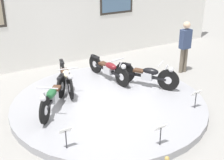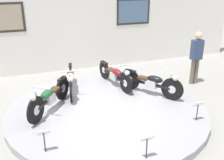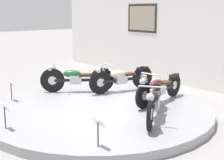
{
  "view_description": "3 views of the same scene",
  "coord_description": "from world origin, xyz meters",
  "px_view_note": "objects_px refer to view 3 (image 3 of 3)",
  "views": [
    {
      "loc": [
        -3.56,
        -6.57,
        4.14
      ],
      "look_at": [
        0.1,
        0.0,
        0.79
      ],
      "focal_mm": 50.0,
      "sensor_mm": 36.0,
      "label": 1
    },
    {
      "loc": [
        -2.0,
        -5.88,
        3.39
      ],
      "look_at": [
        0.14,
        0.01,
        0.91
      ],
      "focal_mm": 42.0,
      "sensor_mm": 36.0,
      "label": 2
    },
    {
      "loc": [
        5.59,
        -4.3,
        2.38
      ],
      "look_at": [
        0.19,
        0.22,
        0.8
      ],
      "focal_mm": 50.0,
      "sensor_mm": 36.0,
      "label": 3
    }
  ],
  "objects_px": {
    "info_placard_front_left": "(11,86)",
    "info_placard_front_centre": "(4,110)",
    "motorcycle_black": "(154,101)",
    "info_placard_front_right": "(98,126)",
    "motorcycle_cream": "(121,78)",
    "motorcycle_maroon": "(159,88)",
    "motorcycle_green": "(76,78)"
  },
  "relations": [
    {
      "from": "info_placard_front_left",
      "to": "info_placard_front_right",
      "type": "distance_m",
      "value": 3.55
    },
    {
      "from": "motorcycle_cream",
      "to": "motorcycle_black",
      "type": "xyz_separation_m",
      "value": [
        2.15,
        -0.99,
        -0.0
      ]
    },
    {
      "from": "motorcycle_black",
      "to": "info_placard_front_centre",
      "type": "bearing_deg",
      "value": -119.54
    },
    {
      "from": "info_placard_front_left",
      "to": "info_placard_front_centre",
      "type": "xyz_separation_m",
      "value": [
        1.77,
        -0.86,
        0.0
      ]
    },
    {
      "from": "info_placard_front_right",
      "to": "motorcycle_cream",
      "type": "bearing_deg",
      "value": 132.62
    },
    {
      "from": "motorcycle_green",
      "to": "info_placard_front_centre",
      "type": "height_order",
      "value": "motorcycle_green"
    },
    {
      "from": "motorcycle_black",
      "to": "info_placard_front_right",
      "type": "xyz_separation_m",
      "value": [
        0.33,
        -1.7,
        -0.02
      ]
    },
    {
      "from": "motorcycle_maroon",
      "to": "info_placard_front_left",
      "type": "distance_m",
      "value": 3.65
    },
    {
      "from": "motorcycle_green",
      "to": "info_placard_front_left",
      "type": "distance_m",
      "value": 1.73
    },
    {
      "from": "motorcycle_cream",
      "to": "motorcycle_maroon",
      "type": "bearing_deg",
      "value": -0.11
    },
    {
      "from": "info_placard_front_left",
      "to": "motorcycle_cream",
      "type": "bearing_deg",
      "value": 68.22
    },
    {
      "from": "motorcycle_green",
      "to": "motorcycle_maroon",
      "type": "bearing_deg",
      "value": 24.69
    },
    {
      "from": "info_placard_front_centre",
      "to": "motorcycle_green",
      "type": "bearing_deg",
      "value": 119.52
    },
    {
      "from": "motorcycle_maroon",
      "to": "info_placard_front_centre",
      "type": "bearing_deg",
      "value": -101.16
    },
    {
      "from": "motorcycle_maroon",
      "to": "info_placard_front_centre",
      "type": "xyz_separation_m",
      "value": [
        -0.7,
        -3.54,
        -0.0
      ]
    },
    {
      "from": "motorcycle_cream",
      "to": "info_placard_front_left",
      "type": "relative_size",
      "value": 3.84
    },
    {
      "from": "motorcycle_green",
      "to": "info_placard_front_left",
      "type": "height_order",
      "value": "motorcycle_green"
    },
    {
      "from": "motorcycle_cream",
      "to": "motorcycle_maroon",
      "type": "distance_m",
      "value": 1.4
    },
    {
      "from": "motorcycle_green",
      "to": "info_placard_front_right",
      "type": "distance_m",
      "value": 3.64
    },
    {
      "from": "motorcycle_maroon",
      "to": "info_placard_front_centre",
      "type": "distance_m",
      "value": 3.61
    },
    {
      "from": "info_placard_front_right",
      "to": "info_placard_front_centre",
      "type": "bearing_deg",
      "value": -154.23
    },
    {
      "from": "motorcycle_cream",
      "to": "motorcycle_black",
      "type": "distance_m",
      "value": 2.36
    },
    {
      "from": "motorcycle_green",
      "to": "motorcycle_black",
      "type": "bearing_deg",
      "value": -0.03
    },
    {
      "from": "motorcycle_maroon",
      "to": "motorcycle_cream",
      "type": "bearing_deg",
      "value": 179.89
    },
    {
      "from": "motorcycle_green",
      "to": "info_placard_front_left",
      "type": "relative_size",
      "value": 3.21
    },
    {
      "from": "info_placard_front_left",
      "to": "motorcycle_maroon",
      "type": "bearing_deg",
      "value": 47.37
    },
    {
      "from": "info_placard_front_centre",
      "to": "motorcycle_black",
      "type": "bearing_deg",
      "value": 60.46
    },
    {
      "from": "motorcycle_green",
      "to": "info_placard_front_right",
      "type": "relative_size",
      "value": 3.21
    },
    {
      "from": "motorcycle_black",
      "to": "motorcycle_green",
      "type": "bearing_deg",
      "value": 179.97
    },
    {
      "from": "motorcycle_black",
      "to": "info_placard_front_centre",
      "type": "distance_m",
      "value": 2.94
    },
    {
      "from": "info_placard_front_centre",
      "to": "info_placard_front_left",
      "type": "bearing_deg",
      "value": 154.23
    },
    {
      "from": "motorcycle_cream",
      "to": "motorcycle_black",
      "type": "bearing_deg",
      "value": -24.77
    }
  ]
}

